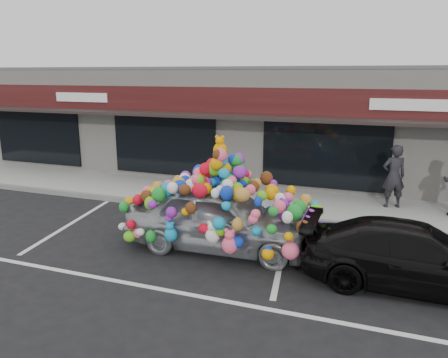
% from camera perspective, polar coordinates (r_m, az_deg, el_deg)
% --- Properties ---
extents(ground, '(90.00, 90.00, 0.00)m').
position_cam_1_polar(ground, '(11.08, -6.99, -8.07)').
color(ground, black).
rests_on(ground, ground).
extents(shop_building, '(24.00, 7.20, 4.31)m').
position_cam_1_polar(shop_building, '(18.31, 4.95, 7.62)').
color(shop_building, beige).
rests_on(shop_building, ground).
extents(sidewalk, '(26.00, 3.00, 0.15)m').
position_cam_1_polar(sidewalk, '(14.54, 0.15, -2.33)').
color(sidewalk, '#9B9B95').
rests_on(sidewalk, ground).
extents(kerb, '(26.00, 0.18, 0.16)m').
position_cam_1_polar(kerb, '(13.20, -2.07, -4.02)').
color(kerb, slate).
rests_on(kerb, ground).
extents(parking_stripe_left, '(0.73, 4.37, 0.01)m').
position_cam_1_polar(parking_stripe_left, '(12.93, -19.38, -5.53)').
color(parking_stripe_left, silver).
rests_on(parking_stripe_left, ground).
extents(parking_stripe_mid, '(0.73, 4.37, 0.01)m').
position_cam_1_polar(parking_stripe_mid, '(10.38, 7.65, -9.64)').
color(parking_stripe_mid, silver).
rests_on(parking_stripe_mid, ground).
extents(lane_line, '(14.00, 0.12, 0.01)m').
position_cam_1_polar(lane_line, '(8.43, -1.76, -15.34)').
color(lane_line, silver).
rests_on(lane_line, ground).
extents(toy_car, '(3.23, 4.83, 2.78)m').
position_cam_1_polar(toy_car, '(10.28, -0.47, -4.15)').
color(toy_car, gray).
rests_on(toy_car, ground).
extents(black_sedan, '(1.81, 4.36, 1.26)m').
position_cam_1_polar(black_sedan, '(9.35, 23.70, -9.26)').
color(black_sedan, black).
rests_on(black_sedan, ground).
extents(pedestrian_a, '(0.81, 0.68, 1.90)m').
position_cam_1_polar(pedestrian_a, '(13.91, 21.29, 0.34)').
color(pedestrian_a, black).
rests_on(pedestrian_a, sidewalk).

